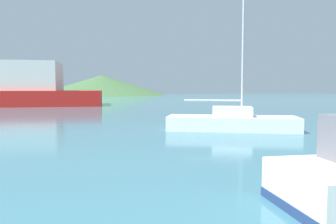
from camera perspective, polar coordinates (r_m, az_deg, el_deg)
sailboat_inner at (r=18.85m, az=11.07°, el=-1.61°), size 7.27×5.80×7.21m
hill_central at (r=111.47m, az=-11.43°, el=4.61°), size 42.61×42.61×6.68m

